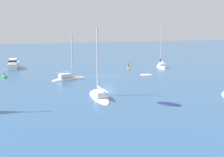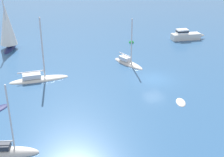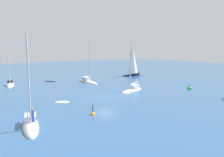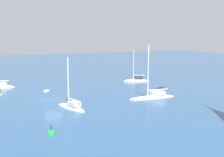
{
  "view_description": "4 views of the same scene",
  "coord_description": "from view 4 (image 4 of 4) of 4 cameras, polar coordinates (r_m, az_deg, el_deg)",
  "views": [
    {
      "loc": [
        14.39,
        48.22,
        8.35
      ],
      "look_at": [
        2.2,
        9.8,
        1.42
      ],
      "focal_mm": 53.84,
      "sensor_mm": 36.0,
      "label": 1
    },
    {
      "loc": [
        -30.68,
        17.39,
        15.41
      ],
      "look_at": [
        0.62,
        5.37,
        0.65
      ],
      "focal_mm": 49.62,
      "sensor_mm": 36.0,
      "label": 2
    },
    {
      "loc": [
        -17.92,
        -26.41,
        6.94
      ],
      "look_at": [
        1.29,
        0.14,
        2.47
      ],
      "focal_mm": 36.55,
      "sensor_mm": 36.0,
      "label": 3
    },
    {
      "loc": [
        43.76,
        -9.68,
        9.95
      ],
      "look_at": [
        1.63,
        8.37,
        2.7
      ],
      "focal_mm": 51.04,
      "sensor_mm": 36.0,
      "label": 4
    }
  ],
  "objects": [
    {
      "name": "ketch",
      "position": [
        60.25,
        4.33,
        -0.43
      ],
      "size": [
        2.66,
        4.9,
        6.58
      ],
      "rotation": [
        0.0,
        0.0,
        4.4
      ],
      "color": "silver",
      "rests_on": "ground"
    },
    {
      "name": "sailboat",
      "position": [
        46.31,
        7.31,
        -3.24
      ],
      "size": [
        2.01,
        7.21,
        8.06
      ],
      "rotation": [
        0.0,
        0.0,
        4.66
      ],
      "color": "silver",
      "rests_on": "ground"
    },
    {
      "name": "channel_buoy",
      "position": [
        31.28,
        -10.81,
        -9.71
      ],
      "size": [
        0.81,
        0.81,
        1.23
      ],
      "color": "green",
      "rests_on": "ground"
    },
    {
      "name": "mooring_buoy",
      "position": [
        50.91,
        -19.34,
        -2.77
      ],
      "size": [
        0.54,
        0.54,
        1.28
      ],
      "color": "orange",
      "rests_on": "ground"
    },
    {
      "name": "tender_1",
      "position": [
        53.89,
        8.68,
        -1.75
      ],
      "size": [
        2.53,
        2.79,
        0.32
      ],
      "rotation": [
        0.0,
        0.0,
        5.38
      ],
      "color": "#191E4C",
      "rests_on": "ground"
    },
    {
      "name": "sailboat_2",
      "position": [
        40.5,
        -7.28,
        -5.04
      ],
      "size": [
        5.73,
        3.06,
        6.81
      ],
      "rotation": [
        0.0,
        0.0,
        3.45
      ],
      "color": "silver",
      "rests_on": "ground"
    },
    {
      "name": "ground_plane",
      "position": [
        45.9,
        -10.48,
        -3.68
      ],
      "size": [
        160.0,
        160.0,
        0.0
      ],
      "primitive_type": "plane",
      "color": "#2D5684"
    },
    {
      "name": "tender",
      "position": [
        52.15,
        -11.7,
        -2.19
      ],
      "size": [
        2.19,
        1.69,
        0.33
      ],
      "rotation": [
        0.0,
        0.0,
        2.72
      ],
      "color": "silver",
      "rests_on": "ground"
    }
  ]
}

